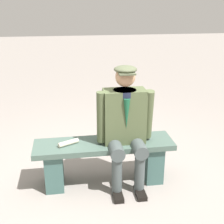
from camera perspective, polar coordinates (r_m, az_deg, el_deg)
The scene contains 4 objects.
ground_plane at distance 3.59m, azimuth -1.45°, elevation -12.84°, with size 30.00×30.00×0.00m, color gray.
bench at distance 3.43m, azimuth -1.49°, elevation -8.43°, with size 1.53×0.41×0.50m.
seated_man at distance 3.23m, azimuth 2.52°, elevation -2.02°, with size 0.62×0.56×1.34m.
rolled_magazine at distance 3.31m, azimuth -8.20°, elevation -5.76°, with size 0.05×0.05×0.23m, color beige.
Camera 1 is at (0.37, 2.98, 1.97)m, focal length 48.63 mm.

